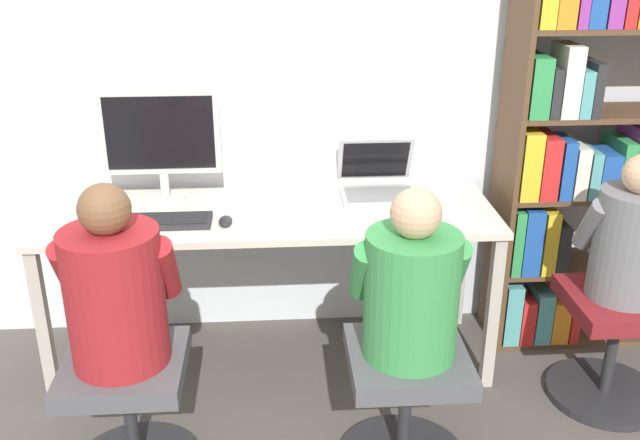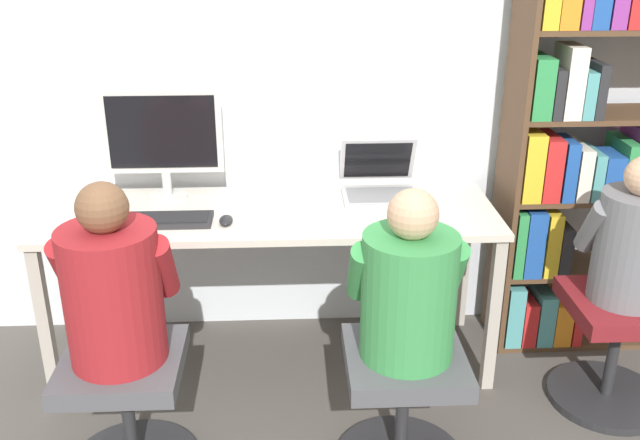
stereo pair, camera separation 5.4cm
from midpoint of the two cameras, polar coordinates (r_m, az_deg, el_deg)
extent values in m
plane|color=#4C4742|center=(3.19, -3.18, -13.98)|extent=(14.00, 14.00, 0.00)
cube|color=silver|center=(3.30, -3.63, 12.09)|extent=(10.00, 0.05, 2.60)
cube|color=beige|center=(3.10, -3.45, 0.47)|extent=(1.96, 0.62, 0.03)
cube|color=#ADA497|center=(3.18, -20.67, -7.97)|extent=(0.05, 0.05, 0.72)
cube|color=#ADA497|center=(3.15, 14.16, -7.41)|extent=(0.05, 0.05, 0.72)
cube|color=#ADA497|center=(3.64, -18.28, -3.69)|extent=(0.05, 0.05, 0.72)
cube|color=#ADA497|center=(3.61, 11.83, -3.17)|extent=(0.05, 0.05, 0.72)
cylinder|color=beige|center=(3.31, -11.61, 1.89)|extent=(0.18, 0.18, 0.01)
cylinder|color=beige|center=(3.29, -11.69, 2.88)|extent=(0.04, 0.04, 0.11)
cube|color=beige|center=(3.22, -12.03, 6.94)|extent=(0.52, 0.02, 0.38)
cube|color=black|center=(3.20, -12.06, 6.88)|extent=(0.47, 0.01, 0.32)
cube|color=#B7B7BC|center=(3.23, 5.42, 1.83)|extent=(0.35, 0.25, 0.02)
cube|color=gray|center=(3.23, 5.43, 2.02)|extent=(0.31, 0.19, 0.00)
cube|color=#B7B7BC|center=(3.36, 5.08, 4.85)|extent=(0.35, 0.12, 0.23)
cube|color=black|center=(3.36, 5.10, 4.78)|extent=(0.31, 0.10, 0.19)
cube|color=#232326|center=(3.03, -12.22, -0.02)|extent=(0.44, 0.16, 0.02)
cube|color=black|center=(3.03, -12.24, 0.20)|extent=(0.40, 0.13, 0.00)
ellipsoid|color=black|center=(2.98, -7.02, -0.02)|extent=(0.06, 0.10, 0.03)
cylinder|color=#262628|center=(2.78, -14.50, -15.13)|extent=(0.05, 0.05, 0.39)
cube|color=#4C4C51|center=(2.65, -14.99, -11.17)|extent=(0.42, 0.43, 0.07)
cylinder|color=#262628|center=(2.74, 7.17, -15.16)|extent=(0.05, 0.05, 0.39)
cube|color=#4C4C51|center=(2.60, 7.42, -11.15)|extent=(0.42, 0.43, 0.07)
cylinder|color=maroon|center=(2.51, -15.62, -5.87)|extent=(0.33, 0.33, 0.49)
sphere|color=brown|center=(2.38, -16.42, 0.94)|extent=(0.17, 0.17, 0.17)
cylinder|color=maroon|center=(2.58, -18.88, -3.72)|extent=(0.09, 0.22, 0.28)
cylinder|color=maroon|center=(2.51, -11.96, -3.69)|extent=(0.09, 0.22, 0.28)
cylinder|color=#388C47|center=(2.47, 7.72, -6.10)|extent=(0.33, 0.33, 0.45)
sphere|color=tan|center=(2.34, 8.10, 0.45)|extent=(0.17, 0.17, 0.17)
cylinder|color=#388C47|center=(2.47, 3.97, -4.15)|extent=(0.09, 0.21, 0.26)
cylinder|color=#388C47|center=(2.53, 11.03, -3.93)|extent=(0.09, 0.21, 0.26)
cube|color=#513823|center=(3.32, 15.45, 4.96)|extent=(0.02, 0.32, 1.88)
cube|color=#513823|center=(3.83, 19.69, -8.43)|extent=(0.77, 0.31, 0.02)
cube|color=#513823|center=(3.66, 20.45, -3.43)|extent=(0.77, 0.31, 0.02)
cube|color=#513823|center=(3.52, 21.26, 2.01)|extent=(0.77, 0.31, 0.02)
cube|color=#513823|center=(3.42, 22.14, 7.83)|extent=(0.77, 0.31, 0.02)
cube|color=#513823|center=(3.35, 23.08, 13.94)|extent=(0.77, 0.31, 0.02)
cube|color=teal|center=(3.61, 15.25, -6.75)|extent=(0.08, 0.26, 0.31)
cube|color=red|center=(3.63, 16.45, -7.47)|extent=(0.07, 0.20, 0.23)
cube|color=teal|center=(3.66, 17.60, -7.07)|extent=(0.08, 0.22, 0.26)
cube|color=orange|center=(3.71, 18.71, -7.16)|extent=(0.08, 0.26, 0.22)
cube|color=red|center=(3.70, 19.90, -6.68)|extent=(0.04, 0.22, 0.30)
cube|color=#2D8C47|center=(3.45, 15.60, -1.30)|extent=(0.04, 0.26, 0.32)
cube|color=#1E4C9E|center=(3.44, 16.87, -1.49)|extent=(0.08, 0.19, 0.32)
cube|color=gold|center=(3.49, 17.97, -1.33)|extent=(0.06, 0.26, 0.31)
cube|color=#262628|center=(3.52, 18.93, -1.91)|extent=(0.06, 0.23, 0.24)
cube|color=gold|center=(3.30, 16.76, 4.30)|extent=(0.08, 0.20, 0.31)
cube|color=red|center=(3.35, 18.05, 4.18)|extent=(0.08, 0.23, 0.28)
cube|color=#1E4C9E|center=(3.36, 19.37, 3.96)|extent=(0.06, 0.20, 0.27)
cube|color=silver|center=(3.41, 20.19, 3.85)|extent=(0.06, 0.25, 0.23)
cube|color=teal|center=(3.43, 21.16, 3.61)|extent=(0.05, 0.23, 0.21)
cube|color=#1E4C9E|center=(3.45, 22.33, 3.43)|extent=(0.09, 0.20, 0.20)
cube|color=#2D8C47|center=(3.50, 23.31, 3.99)|extent=(0.06, 0.26, 0.25)
cube|color=#8C338C|center=(3.53, 24.53, 4.43)|extent=(0.09, 0.27, 0.31)
cube|color=#2D8C47|center=(3.24, 17.28, 10.28)|extent=(0.08, 0.26, 0.26)
cube|color=#262628|center=(3.27, 18.36, 9.85)|extent=(0.04, 0.26, 0.21)
cube|color=silver|center=(3.26, 19.70, 10.46)|extent=(0.08, 0.20, 0.30)
cube|color=teal|center=(3.31, 20.52, 9.63)|extent=(0.05, 0.25, 0.20)
cube|color=#262628|center=(3.33, 21.33, 9.85)|extent=(0.04, 0.25, 0.23)
cylinder|color=#262628|center=(3.41, 22.28, -12.89)|extent=(0.49, 0.49, 0.04)
cylinder|color=#262628|center=(3.29, 22.83, -9.85)|extent=(0.05, 0.05, 0.39)
cube|color=maroon|center=(3.18, 23.45, -6.33)|extent=(0.42, 0.43, 0.07)
cylinder|color=slate|center=(3.07, 24.20, -2.05)|extent=(0.29, 0.29, 0.45)
cylinder|color=slate|center=(3.04, 21.53, -0.50)|extent=(0.08, 0.20, 0.26)
camera|label=1|loc=(0.03, -89.47, 0.22)|focal=40.00mm
camera|label=2|loc=(0.03, 90.53, -0.22)|focal=40.00mm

